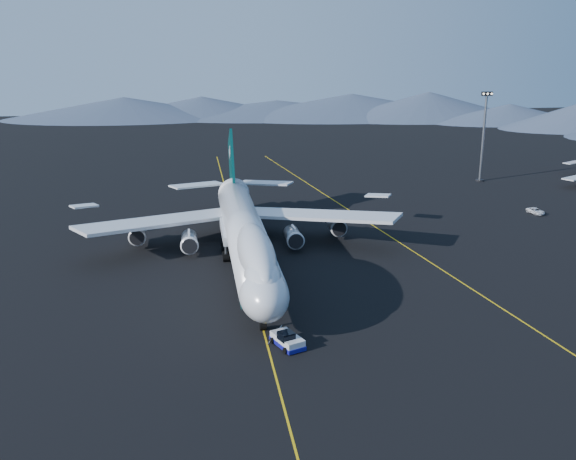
{
  "coord_description": "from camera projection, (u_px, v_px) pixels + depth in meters",
  "views": [
    {
      "loc": [
        -8.52,
        -104.34,
        36.81
      ],
      "look_at": [
        7.33,
        -0.41,
        6.0
      ],
      "focal_mm": 40.0,
      "sensor_mm": 36.0,
      "label": 1
    }
  ],
  "objects": [
    {
      "name": "boeing_747",
      "position": [
        245.0,
        232.0,
        108.97
      ],
      "size": [
        59.62,
        72.43,
        19.37
      ],
      "color": "silver",
      "rests_on": "ground"
    },
    {
      "name": "floodlight_mast",
      "position": [
        483.0,
        136.0,
        173.9
      ],
      "size": [
        3.0,
        2.25,
        24.26
      ],
      "rotation": [
        0.0,
        0.0,
        0.15
      ],
      "color": "black",
      "rests_on": "ground"
    },
    {
      "name": "taxiway_line_main",
      "position": [
        246.0,
        264.0,
        110.57
      ],
      "size": [
        0.25,
        220.0,
        0.01
      ],
      "primitive_type": "cube",
      "color": "#E2B30D",
      "rests_on": "ground"
    },
    {
      "name": "taxiway_line_side",
      "position": [
        395.0,
        240.0,
        124.39
      ],
      "size": [
        28.08,
        198.09,
        0.01
      ],
      "primitive_type": "cube",
      "rotation": [
        0.0,
        0.0,
        0.14
      ],
      "color": "#E2B30D",
      "rests_on": "ground"
    },
    {
      "name": "service_van",
      "position": [
        536.0,
        211.0,
        143.16
      ],
      "size": [
        2.89,
        4.88,
        1.27
      ],
      "primitive_type": "imported",
      "rotation": [
        0.0,
        0.0,
        0.18
      ],
      "color": "silver",
      "rests_on": "ground"
    },
    {
      "name": "ground",
      "position": [
        246.0,
        264.0,
        110.57
      ],
      "size": [
        500.0,
        500.0,
        0.0
      ],
      "primitive_type": "plane",
      "color": "black",
      "rests_on": "ground"
    },
    {
      "name": "pushback_tug",
      "position": [
        287.0,
        341.0,
        80.7
      ],
      "size": [
        4.22,
        5.61,
        2.19
      ],
      "rotation": [
        0.0,
        0.0,
        0.38
      ],
      "color": "silver",
      "rests_on": "ground"
    }
  ]
}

